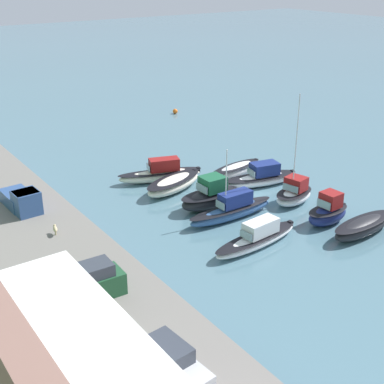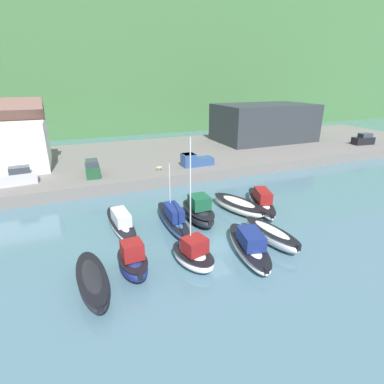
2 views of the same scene
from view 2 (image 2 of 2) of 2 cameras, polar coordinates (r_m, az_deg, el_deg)
ground_plane at (r=26.73m, az=4.43°, el=-10.03°), size 320.00×320.00×0.00m
hillside_backdrop at (r=104.27m, az=-18.38°, el=23.20°), size 240.00×52.72×39.67m
quay_promenade at (r=52.36m, az=-10.31°, el=6.15°), size 123.63×26.95×1.50m
yacht_club_building at (r=65.26m, az=13.55°, el=12.74°), size 19.53×11.91×7.37m
moored_boat_0 at (r=29.59m, az=-13.40°, el=-5.78°), size 2.48×8.41×2.05m
moored_boat_1 at (r=29.32m, az=-3.67°, el=-5.19°), size 1.80×8.44×6.27m
moored_boat_2 at (r=30.30m, az=1.21°, el=-3.78°), size 2.49×5.81×2.89m
moored_boat_3 at (r=33.07m, az=8.82°, el=-2.54°), size 4.40×7.37×1.35m
moored_boat_4 at (r=34.22m, az=13.06°, el=-1.82°), size 4.46×8.57×2.31m
moored_boat_5 at (r=22.39m, az=-18.44°, el=-15.82°), size 2.28×6.81×1.32m
moored_boat_6 at (r=23.09m, az=-11.24°, el=-12.89°), size 2.25×4.27×2.74m
moored_boat_7 at (r=23.68m, az=0.23°, el=-11.83°), size 3.29×4.82×9.97m
moored_boat_8 at (r=25.43m, az=10.81°, el=-10.04°), size 3.83×7.98×2.22m
moored_boat_9 at (r=27.52m, az=14.84°, el=-7.90°), size 2.62×6.59×1.48m
parked_car_0 at (r=42.17m, az=-18.43°, el=4.22°), size 1.97×4.27×2.16m
parked_car_1 at (r=42.44m, az=-30.16°, el=2.53°), size 4.34×2.16×2.16m
parked_car_2 at (r=68.78m, az=29.85°, el=8.64°), size 4.38×2.29×2.16m
pickup_truck_1 at (r=44.68m, az=0.51°, el=6.06°), size 4.79×2.13×1.90m
dog_on_quay at (r=42.49m, az=-6.27°, el=4.65°), size 0.88×0.50×0.68m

